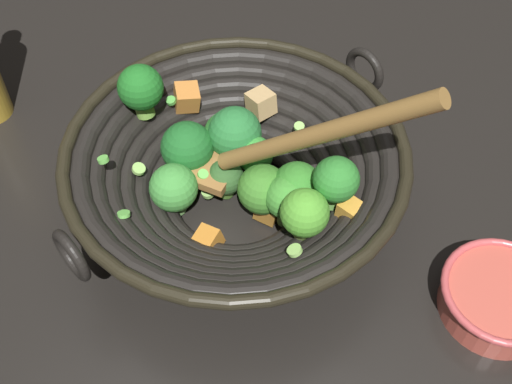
% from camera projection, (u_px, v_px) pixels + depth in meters
% --- Properties ---
extents(ground_plane, '(4.00, 4.00, 0.00)m').
position_uv_depth(ground_plane, '(237.00, 207.00, 0.73)').
color(ground_plane, black).
extents(wok, '(0.39, 0.37, 0.25)m').
position_uv_depth(wok, '(236.00, 169.00, 0.68)').
color(wok, black).
rests_on(wok, ground).
extents(prep_bowl, '(0.12, 0.12, 0.04)m').
position_uv_depth(prep_bowl, '(499.00, 298.00, 0.64)').
color(prep_bowl, '#D15647').
rests_on(prep_bowl, ground).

